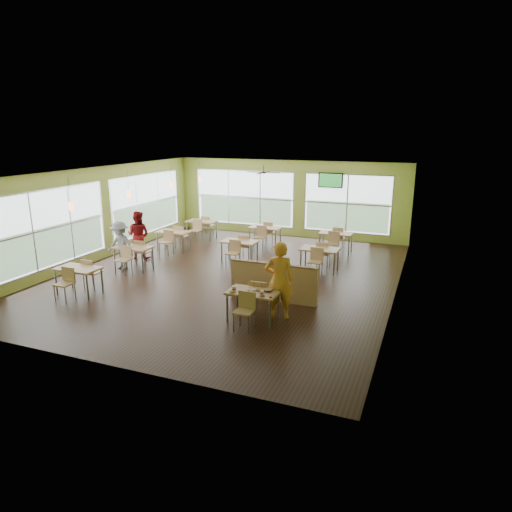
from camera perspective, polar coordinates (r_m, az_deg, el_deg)
name	(u,v)px	position (r m, az deg, el deg)	size (l,w,h in m)	color
room	(229,225)	(13.92, -3.44, 3.84)	(12.00, 12.04, 3.20)	black
window_bays	(200,208)	(17.82, -7.04, 5.92)	(9.24, 10.24, 2.38)	white
main_table	(253,296)	(10.77, -0.38, -5.03)	(1.22, 1.52, 0.87)	tan
half_wall_divider	(273,282)	(12.09, 2.18, -3.26)	(2.40, 0.14, 1.04)	tan
dining_tables	(222,241)	(16.08, -4.23, 1.88)	(6.92, 8.72, 0.87)	tan
pendant_lights	(150,190)	(15.94, -13.06, 8.07)	(0.11, 7.31, 0.86)	#2D2119
ceiling_fan	(263,172)	(16.47, 0.93, 10.41)	(1.25, 1.25, 0.29)	#2D2119
tv_backwall	(331,180)	(18.78, 9.31, 9.32)	(1.00, 0.07, 0.60)	black
man_plaid	(279,280)	(10.88, 2.92, -3.03)	(0.70, 0.46, 1.91)	#D54B17
patron_maroon	(138,235)	(16.50, -14.50, 2.55)	(0.83, 0.64, 1.70)	maroon
patron_grey	(121,245)	(15.46, -16.57, 1.30)	(1.02, 0.58, 1.57)	slate
cup_blue	(234,289)	(10.69, -2.77, -4.11)	(0.11, 0.11, 0.38)	white
cup_yellow	(249,291)	(10.56, -0.92, -4.42)	(0.08, 0.08, 0.31)	white
cup_red_near	(254,292)	(10.50, -0.26, -4.48)	(0.10, 0.10, 0.35)	white
cup_red_far	(262,293)	(10.45, 0.73, -4.61)	(0.09, 0.09, 0.34)	white
food_basket	(268,290)	(10.73, 1.51, -4.28)	(0.23, 0.23, 0.05)	black
ketchup_cup	(271,297)	(10.34, 1.83, -5.16)	(0.07, 0.07, 0.03)	#A91C14
wrapper_left	(233,291)	(10.68, -2.93, -4.44)	(0.16, 0.15, 0.04)	#9E7B4C
wrapper_mid	(257,289)	(10.79, 0.11, -4.18)	(0.20, 0.18, 0.05)	#9E7B4C
wrapper_right	(262,295)	(10.43, 0.76, -4.95)	(0.13, 0.12, 0.03)	#9E7B4C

